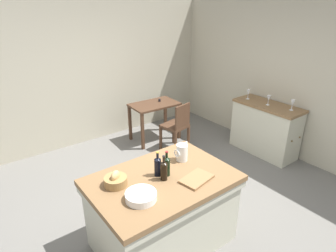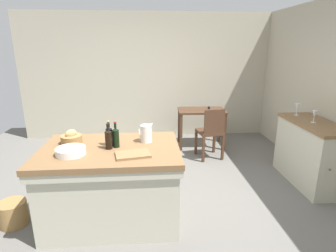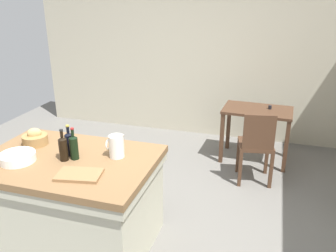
% 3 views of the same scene
% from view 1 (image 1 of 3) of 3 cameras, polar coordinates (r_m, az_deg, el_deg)
% --- Properties ---
extents(ground_plane, '(6.76, 6.76, 0.00)m').
position_cam_1_polar(ground_plane, '(4.12, 0.59, -15.12)').
color(ground_plane, '#66635E').
extents(wall_back, '(5.32, 0.12, 2.60)m').
position_cam_1_polar(wall_back, '(5.64, -15.99, 9.67)').
color(wall_back, '#B2AA93').
rests_on(wall_back, ground).
extents(wall_right, '(0.12, 5.20, 2.60)m').
position_cam_1_polar(wall_right, '(5.38, 23.32, 8.00)').
color(wall_right, '#B2AA93').
rests_on(wall_right, ground).
extents(island_table, '(1.50, 1.04, 0.87)m').
position_cam_1_polar(island_table, '(3.32, -1.08, -15.83)').
color(island_table, brown).
rests_on(island_table, ground).
extents(side_cabinet, '(0.52, 1.19, 0.92)m').
position_cam_1_polar(side_cabinet, '(5.46, 18.47, -0.47)').
color(side_cabinet, brown).
rests_on(side_cabinet, ground).
extents(writing_desk, '(0.93, 0.60, 0.79)m').
position_cam_1_polar(writing_desk, '(5.62, -2.66, 3.24)').
color(writing_desk, '#472D1E').
rests_on(writing_desk, ground).
extents(wooden_chair, '(0.46, 0.46, 0.92)m').
position_cam_1_polar(wooden_chair, '(5.21, 1.80, 0.15)').
color(wooden_chair, '#472D1E').
rests_on(wooden_chair, ground).
extents(pitcher, '(0.17, 0.13, 0.24)m').
position_cam_1_polar(pitcher, '(3.34, 2.74, -5.16)').
color(pitcher, white).
rests_on(pitcher, island_table).
extents(wash_bowl, '(0.30, 0.30, 0.07)m').
position_cam_1_polar(wash_bowl, '(2.78, -5.31, -13.51)').
color(wash_bowl, white).
rests_on(wash_bowl, island_table).
extents(bread_basket, '(0.23, 0.23, 0.16)m').
position_cam_1_polar(bread_basket, '(2.99, -10.22, -10.42)').
color(bread_basket, olive).
rests_on(bread_basket, island_table).
extents(cutting_board, '(0.38, 0.28, 0.02)m').
position_cam_1_polar(cutting_board, '(3.06, 5.60, -10.24)').
color(cutting_board, olive).
rests_on(cutting_board, island_table).
extents(wine_bottle_dark, '(0.07, 0.07, 0.28)m').
position_cam_1_polar(wine_bottle_dark, '(3.07, -0.26, -7.76)').
color(wine_bottle_dark, black).
rests_on(wine_bottle_dark, island_table).
extents(wine_bottle_amber, '(0.07, 0.07, 0.28)m').
position_cam_1_polar(wine_bottle_amber, '(3.06, -2.04, -7.82)').
color(wine_bottle_amber, black).
rests_on(wine_bottle_amber, island_table).
extents(wine_bottle_green, '(0.07, 0.07, 0.28)m').
position_cam_1_polar(wine_bottle_green, '(3.00, -0.81, -8.60)').
color(wine_bottle_green, black).
rests_on(wine_bottle_green, island_table).
extents(wine_glass_far_left, '(0.07, 0.07, 0.18)m').
position_cam_1_polar(wine_glass_far_left, '(5.11, 23.18, 4.14)').
color(wine_glass_far_left, white).
rests_on(wine_glass_far_left, side_cabinet).
extents(wine_glass_left, '(0.07, 0.07, 0.17)m').
position_cam_1_polar(wine_glass_left, '(5.23, 19.08, 5.11)').
color(wine_glass_left, white).
rests_on(wine_glass_left, side_cabinet).
extents(wine_glass_middle, '(0.07, 0.07, 0.18)m').
position_cam_1_polar(wine_glass_middle, '(5.44, 15.44, 6.33)').
color(wine_glass_middle, white).
rests_on(wine_glass_middle, side_cabinet).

